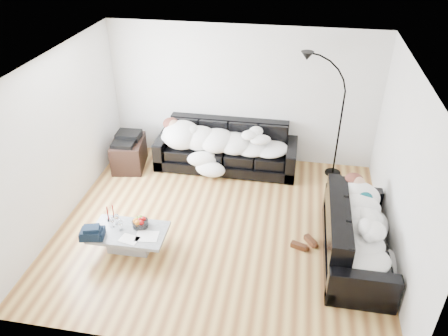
% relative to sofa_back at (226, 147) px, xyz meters
% --- Properties ---
extents(ground, '(5.00, 5.00, 0.00)m').
position_rel_sofa_back_xyz_m(ground, '(0.22, -1.79, -0.43)').
color(ground, brown).
rests_on(ground, ground).
extents(wall_back, '(5.00, 0.02, 2.60)m').
position_rel_sofa_back_xyz_m(wall_back, '(0.22, 0.46, 0.87)').
color(wall_back, silver).
rests_on(wall_back, ground).
extents(wall_left, '(0.02, 4.50, 2.60)m').
position_rel_sofa_back_xyz_m(wall_left, '(-2.28, -1.79, 0.87)').
color(wall_left, silver).
rests_on(wall_left, ground).
extents(wall_right, '(0.02, 4.50, 2.60)m').
position_rel_sofa_back_xyz_m(wall_right, '(2.72, -1.79, 0.87)').
color(wall_right, silver).
rests_on(wall_right, ground).
extents(ceiling, '(5.00, 5.00, 0.00)m').
position_rel_sofa_back_xyz_m(ceiling, '(0.22, -1.79, 2.17)').
color(ceiling, white).
rests_on(ceiling, ground).
extents(sofa_back, '(2.63, 0.91, 0.86)m').
position_rel_sofa_back_xyz_m(sofa_back, '(0.00, 0.00, 0.00)').
color(sofa_back, black).
rests_on(sofa_back, ground).
extents(sofa_right, '(0.88, 2.05, 0.83)m').
position_rel_sofa_back_xyz_m(sofa_right, '(2.25, -2.11, -0.01)').
color(sofa_right, black).
rests_on(sofa_right, ground).
extents(sleeper_back, '(2.23, 0.77, 0.45)m').
position_rel_sofa_back_xyz_m(sleeper_back, '(0.00, -0.05, 0.21)').
color(sleeper_back, white).
rests_on(sleeper_back, sofa_back).
extents(sleeper_right, '(0.74, 1.76, 0.43)m').
position_rel_sofa_back_xyz_m(sleeper_right, '(2.25, -2.11, 0.20)').
color(sleeper_right, white).
rests_on(sleeper_right, sofa_right).
extents(teal_cushion, '(0.42, 0.38, 0.20)m').
position_rel_sofa_back_xyz_m(teal_cushion, '(2.19, -1.47, 0.29)').
color(teal_cushion, '#0C5158').
rests_on(teal_cushion, sofa_right).
extents(coffee_table, '(1.10, 0.65, 0.32)m').
position_rel_sofa_back_xyz_m(coffee_table, '(-1.00, -2.52, -0.27)').
color(coffee_table, '#939699').
rests_on(coffee_table, ground).
extents(fruit_bowl, '(0.28, 0.28, 0.15)m').
position_rel_sofa_back_xyz_m(fruit_bowl, '(-0.87, -2.38, -0.04)').
color(fruit_bowl, white).
rests_on(fruit_bowl, coffee_table).
extents(wine_glass_a, '(0.08, 0.08, 0.18)m').
position_rel_sofa_back_xyz_m(wine_glass_a, '(-1.22, -2.40, -0.02)').
color(wine_glass_a, white).
rests_on(wine_glass_a, coffee_table).
extents(wine_glass_b, '(0.08, 0.08, 0.17)m').
position_rel_sofa_back_xyz_m(wine_glass_b, '(-1.26, -2.47, -0.03)').
color(wine_glass_b, white).
rests_on(wine_glass_b, coffee_table).
extents(wine_glass_c, '(0.08, 0.08, 0.17)m').
position_rel_sofa_back_xyz_m(wine_glass_c, '(-1.11, -2.52, -0.03)').
color(wine_glass_c, white).
rests_on(wine_glass_c, coffee_table).
extents(candle_left, '(0.06, 0.06, 0.26)m').
position_rel_sofa_back_xyz_m(candle_left, '(-1.37, -2.34, 0.02)').
color(candle_left, maroon).
rests_on(candle_left, coffee_table).
extents(candle_right, '(0.05, 0.05, 0.22)m').
position_rel_sofa_back_xyz_m(candle_right, '(-1.33, -2.25, -0.00)').
color(candle_right, maroon).
rests_on(candle_right, coffee_table).
extents(newspaper_a, '(0.34, 0.28, 0.01)m').
position_rel_sofa_back_xyz_m(newspaper_a, '(-0.70, -2.59, -0.11)').
color(newspaper_a, silver).
rests_on(newspaper_a, coffee_table).
extents(newspaper_b, '(0.30, 0.24, 0.01)m').
position_rel_sofa_back_xyz_m(newspaper_b, '(-0.92, -2.69, -0.11)').
color(newspaper_b, silver).
rests_on(newspaper_b, coffee_table).
extents(navy_jacket, '(0.42, 0.38, 0.18)m').
position_rel_sofa_back_xyz_m(navy_jacket, '(-1.41, -2.74, 0.05)').
color(navy_jacket, black).
rests_on(navy_jacket, coffee_table).
extents(shoes, '(0.49, 0.45, 0.09)m').
position_rel_sofa_back_xyz_m(shoes, '(1.54, -2.03, -0.39)').
color(shoes, '#472311').
rests_on(shoes, ground).
extents(av_cabinet, '(0.68, 0.89, 0.55)m').
position_rel_sofa_back_xyz_m(av_cabinet, '(-1.83, -0.31, -0.15)').
color(av_cabinet, black).
rests_on(av_cabinet, ground).
extents(stereo, '(0.46, 0.36, 0.13)m').
position_rel_sofa_back_xyz_m(stereo, '(-1.83, -0.31, 0.19)').
color(stereo, black).
rests_on(stereo, av_cabinet).
extents(floor_lamp, '(0.79, 0.55, 2.02)m').
position_rel_sofa_back_xyz_m(floor_lamp, '(2.02, 0.11, 0.58)').
color(floor_lamp, black).
rests_on(floor_lamp, ground).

